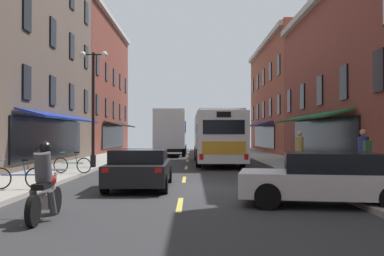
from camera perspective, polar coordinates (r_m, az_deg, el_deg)
The scene contains 14 objects.
ground_plane at distance 15.46m, azimuth -1.37°, elevation -7.65°, with size 34.80×80.00×0.10m, color #333335.
lane_centre_dashes at distance 15.20m, azimuth -1.39°, elevation -7.56°, with size 0.14×73.90×0.01m.
sidewalk_left at distance 16.64m, azimuth -22.28°, elevation -6.69°, with size 3.00×80.00×0.14m, color #A39E93.
sidewalk_right at distance 16.42m, azimuth 19.84°, elevation -6.78°, with size 3.00×80.00×0.14m, color #A39E93.
transit_bus at distance 28.09m, azimuth 2.88°, elevation -1.09°, with size 2.70×11.09×3.12m.
box_truck at distance 38.24m, azimuth -2.82°, elevation -0.54°, with size 2.50×7.80×3.73m.
sedan_near at distance 15.61m, azimuth -6.65°, elevation -4.90°, with size 2.03×4.63×1.31m.
sedan_mid at distance 12.17m, azimuth 16.07°, elevation -6.02°, with size 4.48×2.58×1.34m.
motorcycle_rider at distance 10.17m, azimuth -17.94°, elevation -6.92°, with size 0.62×2.07×1.66m.
bicycle_near at distance 14.97m, azimuth -20.84°, elevation -5.70°, with size 1.71×0.48×0.91m.
bicycle_mid at distance 20.40m, azimuth -14.76°, elevation -4.40°, with size 1.70×0.48×0.91m.
pedestrian_near at distance 16.88m, azimuth 20.23°, elevation -3.04°, with size 0.38×0.52×1.84m.
pedestrian_mid at distance 21.60m, azimuth 12.93°, elevation -2.70°, with size 0.36×0.36×1.79m.
street_lamp_twin at distance 23.89m, azimuth -12.30°, elevation 3.02°, with size 1.42×0.32×5.86m.
Camera 1 is at (0.31, -15.34, 1.81)m, focal length 43.19 mm.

